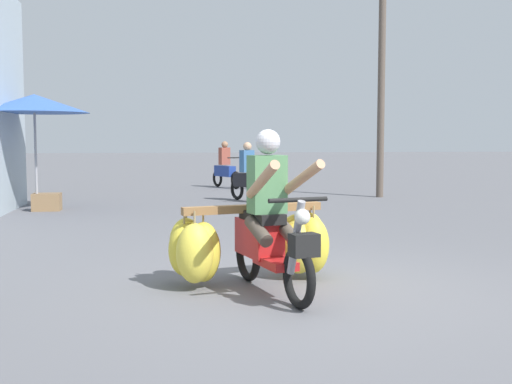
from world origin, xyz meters
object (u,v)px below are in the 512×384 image
motorbike_distant_ahead_right (225,169)px  utility_pole (381,94)px  market_umbrella_near_shop (34,104)px  produce_crate (47,202)px  motorbike_distant_ahead_left (248,177)px  motorbike_main_loaded (260,239)px

motorbike_distant_ahead_right → utility_pole: (3.58, -3.65, 2.02)m
market_umbrella_near_shop → produce_crate: size_ratio=4.25×
motorbike_distant_ahead_left → market_umbrella_near_shop: market_umbrella_near_shop is taller
motorbike_distant_ahead_left → produce_crate: size_ratio=2.66×
utility_pole → motorbike_distant_ahead_right: bearing=134.4°
motorbike_main_loaded → utility_pole: (4.49, 9.24, 2.12)m
motorbike_distant_ahead_left → market_umbrella_near_shop: size_ratio=0.63×
motorbike_distant_ahead_left → produce_crate: (-4.37, -1.33, -0.39)m
motorbike_distant_ahead_right → market_umbrella_near_shop: size_ratio=0.63×
produce_crate → utility_pole: size_ratio=0.11×
motorbike_main_loaded → motorbike_distant_ahead_right: size_ratio=1.29×
motorbike_main_loaded → motorbike_distant_ahead_left: motorbike_main_loaded is taller
motorbike_distant_ahead_left → utility_pole: 4.05m
market_umbrella_near_shop → utility_pole: utility_pole is taller
motorbike_distant_ahead_left → motorbike_distant_ahead_right: (-0.12, 4.28, 0.00)m
motorbike_distant_ahead_right → utility_pole: utility_pole is taller
motorbike_main_loaded → market_umbrella_near_shop: market_umbrella_near_shop is taller
motorbike_main_loaded → motorbike_distant_ahead_left: bearing=83.2°
motorbike_distant_ahead_left → utility_pole: (3.46, 0.62, 2.02)m
market_umbrella_near_shop → utility_pole: bearing=14.3°
motorbike_main_loaded → market_umbrella_near_shop: bearing=116.0°
utility_pole → motorbike_main_loaded: bearing=-115.9°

